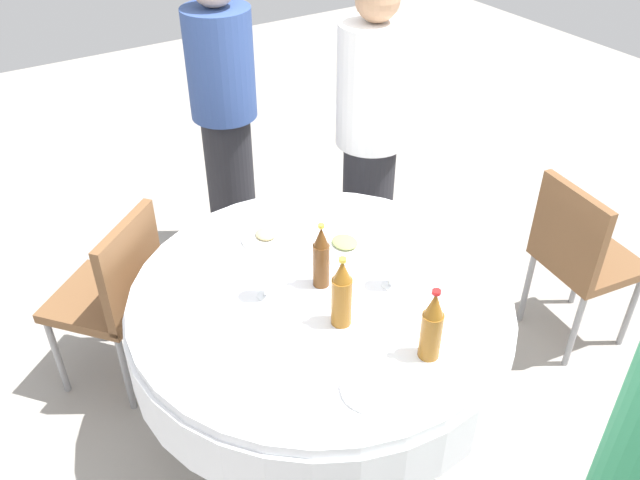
# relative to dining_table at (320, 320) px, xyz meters

# --- Properties ---
(ground_plane) EXTENTS (10.00, 10.00, 0.00)m
(ground_plane) POSITION_rel_dining_table_xyz_m (0.00, 0.00, -0.59)
(ground_plane) COLOR gray
(dining_table) EXTENTS (1.44, 1.44, 0.74)m
(dining_table) POSITION_rel_dining_table_xyz_m (0.00, 0.00, 0.00)
(dining_table) COLOR white
(dining_table) RESTS_ON ground_plane
(bottle_amber_far) EXTENTS (0.07, 0.07, 0.28)m
(bottle_amber_far) POSITION_rel_dining_table_xyz_m (-0.47, -0.13, 0.27)
(bottle_amber_far) COLOR #8C5619
(bottle_amber_far) RESTS_ON dining_table
(bottle_brown_inner) EXTENTS (0.06, 0.06, 0.27)m
(bottle_brown_inner) POSITION_rel_dining_table_xyz_m (0.03, -0.02, 0.27)
(bottle_brown_inner) COLOR #593314
(bottle_brown_inner) RESTS_ON dining_table
(bottle_amber_north) EXTENTS (0.07, 0.07, 0.28)m
(bottle_amber_north) POSITION_rel_dining_table_xyz_m (-0.18, 0.03, 0.28)
(bottle_amber_north) COLOR #8C5619
(bottle_amber_north) RESTS_ON dining_table
(wine_glass_west) EXTENTS (0.07, 0.07, 0.14)m
(wine_glass_west) POSITION_rel_dining_table_xyz_m (0.08, 0.19, 0.25)
(wine_glass_west) COLOR white
(wine_glass_west) RESTS_ON dining_table
(wine_glass_east) EXTENTS (0.07, 0.07, 0.13)m
(wine_glass_east) POSITION_rel_dining_table_xyz_m (-0.11, -0.23, 0.24)
(wine_glass_east) COLOR white
(wine_glass_east) RESTS_ON dining_table
(plate_left) EXTENTS (0.20, 0.20, 0.02)m
(plate_left) POSITION_rel_dining_table_xyz_m (-0.49, 0.12, 0.16)
(plate_left) COLOR white
(plate_left) RESTS_ON dining_table
(plate_near) EXTENTS (0.25, 0.25, 0.04)m
(plate_near) POSITION_rel_dining_table_xyz_m (0.18, -0.23, 0.16)
(plate_near) COLOR white
(plate_near) RESTS_ON dining_table
(plate_mid) EXTENTS (0.20, 0.20, 0.04)m
(plate_mid) POSITION_rel_dining_table_xyz_m (0.39, 0.02, 0.16)
(plate_mid) COLOR white
(plate_mid) RESTS_ON dining_table
(fork_inner) EXTENTS (0.18, 0.03, 0.00)m
(fork_inner) POSITION_rel_dining_table_xyz_m (-0.32, -0.34, 0.15)
(fork_inner) COLOR silver
(fork_inner) RESTS_ON dining_table
(knife_north) EXTENTS (0.03, 0.18, 0.00)m
(knife_north) POSITION_rel_dining_table_xyz_m (0.24, 0.44, 0.15)
(knife_north) COLOR silver
(knife_north) RESTS_ON dining_table
(fork_west) EXTENTS (0.13, 0.14, 0.00)m
(fork_west) POSITION_rel_dining_table_xyz_m (-0.19, 0.36, 0.15)
(fork_west) COLOR silver
(fork_west) RESTS_ON dining_table
(person_far) EXTENTS (0.34, 0.34, 1.62)m
(person_far) POSITION_rel_dining_table_xyz_m (1.36, -0.26, 0.26)
(person_far) COLOR #26262B
(person_far) RESTS_ON ground_plane
(person_north) EXTENTS (0.34, 0.34, 1.61)m
(person_north) POSITION_rel_dining_table_xyz_m (0.72, -0.74, 0.25)
(person_north) COLOR #26262B
(person_north) RESTS_ON ground_plane
(chair_front) EXTENTS (0.56, 0.56, 0.87)m
(chair_front) POSITION_rel_dining_table_xyz_m (0.69, 0.59, -0.07)
(chair_front) COLOR brown
(chair_front) RESTS_ON ground_plane
(chair_south) EXTENTS (0.45, 0.45, 0.87)m
(chair_south) POSITION_rel_dining_table_xyz_m (-0.18, -1.28, -0.07)
(chair_south) COLOR brown
(chair_south) RESTS_ON ground_plane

